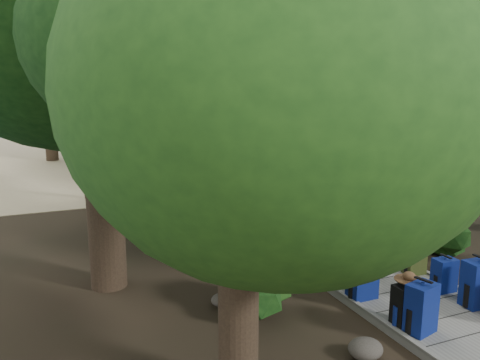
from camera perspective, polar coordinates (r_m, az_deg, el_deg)
name	(u,v)px	position (r m, az deg, el deg)	size (l,w,h in m)	color
ground	(306,242)	(10.66, 8.10, -7.55)	(120.00, 120.00, 0.00)	black
sand_beach	(153,152)	(25.42, -10.58, 3.34)	(40.00, 22.00, 0.02)	tan
boardwalk	(285,228)	(11.47, 5.56, -5.81)	(2.00, 12.00, 0.12)	gray
backpack_left_a	(421,306)	(7.00, 21.25, -14.07)	(0.41, 0.29, 0.77)	navy
backpack_left_b	(406,303)	(7.14, 19.56, -13.97)	(0.36, 0.25, 0.66)	black
backpack_left_c	(363,274)	(7.77, 14.73, -11.00)	(0.43, 0.31, 0.79)	navy
backpack_left_d	(334,263)	(8.57, 11.37, -9.84)	(0.31, 0.23, 0.48)	navy
backpack_right_b	(478,281)	(8.11, 27.05, -10.93)	(0.44, 0.31, 0.80)	navy
backpack_right_c	(444,273)	(8.47, 23.65, -10.37)	(0.36, 0.25, 0.61)	navy
backpack_right_d	(414,259)	(9.05, 20.50, -8.98)	(0.36, 0.26, 0.55)	#394419
duffel_right_khaki	(393,251)	(9.56, 18.17, -8.23)	(0.39, 0.59, 0.39)	olive
suitcase_on_boardwalk	(357,270)	(8.25, 14.10, -10.56)	(0.35, 0.19, 0.55)	black
lone_suitcase_on_sand	(208,168)	(17.97, -3.87, 1.51)	(0.47, 0.27, 0.73)	black
hat_brown	(409,276)	(7.04, 19.92, -10.92)	(0.40, 0.40, 0.12)	#51351E
hat_white	(367,247)	(7.59, 15.24, -7.91)	(0.34, 0.34, 0.11)	silver
kayak	(99,174)	(18.50, -16.79, 0.73)	(0.76, 3.48, 0.35)	#B02C0F
sun_lounger	(266,160)	(20.12, 3.20, 2.48)	(0.67, 2.09, 0.67)	silver
tree_right_c	(407,64)	(13.84, 19.68, 13.21)	(4.67, 4.67, 8.08)	black
tree_right_d	(396,30)	(16.99, 18.52, 16.92)	(5.74, 5.74, 10.52)	black
tree_right_e	(324,64)	(17.84, 10.23, 13.80)	(4.74, 4.74, 8.53)	black
tree_right_f	(333,53)	(21.31, 11.24, 14.95)	(5.46, 5.46, 9.75)	black
tree_left_a	(238,110)	(4.71, -0.22, 8.49)	(3.82, 3.82, 6.37)	black
tree_left_b	(94,22)	(8.07, -17.33, 17.93)	(4.91, 4.91, 8.83)	black
tree_left_c	(120,69)	(12.33, -14.42, 12.97)	(4.44, 4.44, 7.72)	black
tree_back_a	(131,66)	(23.71, -13.13, 13.33)	(5.08, 5.08, 8.80)	black
tree_back_b	(190,50)	(25.49, -6.17, 15.47)	(5.97, 5.97, 10.66)	black
tree_back_c	(239,62)	(26.58, -0.08, 14.19)	(5.32, 5.32, 9.58)	black
tree_back_d	(46,75)	(23.60, -22.58, 11.78)	(4.78, 4.78, 7.97)	black
palm_right_a	(296,91)	(16.15, 6.79, 10.72)	(3.86, 3.86, 6.58)	#194313
palm_right_b	(277,72)	(21.55, 4.50, 12.95)	(4.21, 4.21, 8.14)	#194313
palm_right_c	(219,78)	(22.73, -2.60, 12.37)	(4.86, 4.86, 7.74)	#194313
palm_left_a	(75,91)	(14.86, -19.48, 10.17)	(4.15, 4.15, 6.60)	#194313
rock_left_a	(366,349)	(6.55, 15.05, -19.25)	(0.46, 0.41, 0.25)	#4C473F
rock_left_b	(222,300)	(7.66, -2.17, -14.38)	(0.36, 0.33, 0.20)	#4C473F
rock_left_c	(253,241)	(10.28, 1.59, -7.39)	(0.47, 0.42, 0.26)	#4C473F
rock_left_d	(176,219)	(12.13, -7.82, -4.79)	(0.31, 0.28, 0.17)	#4C473F
rock_right_b	(436,247)	(10.70, 22.81, -7.53)	(0.47, 0.42, 0.26)	#4C473F
rock_right_c	(329,217)	(12.42, 10.83, -4.48)	(0.33, 0.30, 0.18)	#4C473F
shrub_left_a	(262,284)	(7.23, 2.66, -12.59)	(1.09, 1.09, 0.98)	#1E4815
shrub_left_b	(210,225)	(10.42, -3.63, -5.45)	(0.94, 0.94, 0.84)	#1E4815
shrub_left_c	(134,192)	(13.46, -12.85, -1.43)	(1.17, 1.17, 1.05)	#1E4815
shrub_right_a	(453,241)	(10.24, 24.54, -6.76)	(0.95, 0.95, 0.85)	#1E4815
shrub_right_b	(348,194)	(13.07, 12.98, -1.72)	(1.21, 1.21, 1.09)	#1E4815
shrub_right_c	(269,175)	(16.50, 3.50, 0.61)	(0.84, 0.84, 0.76)	#1E4815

